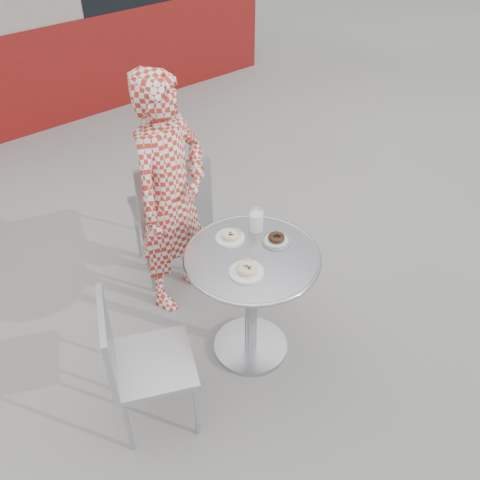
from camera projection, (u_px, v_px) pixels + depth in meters
ground at (257, 346)px, 3.34m from camera, size 60.00×60.00×0.00m
bistro_table at (252, 281)px, 2.97m from camera, size 0.75×0.75×0.76m
chair_far at (172, 235)px, 3.72m from camera, size 0.59×0.59×0.99m
chair_left at (154, 385)px, 2.80m from camera, size 0.54×0.54×0.86m
seated_person at (171, 197)px, 3.22m from camera, size 0.67×0.54×1.59m
plate_far at (231, 236)px, 2.96m from camera, size 0.16×0.16×0.04m
plate_near at (247, 270)px, 2.74m from camera, size 0.18×0.18×0.05m
plate_checker at (276, 239)px, 2.94m from camera, size 0.16×0.16×0.04m
milk_cup at (256, 221)px, 2.99m from camera, size 0.08×0.08×0.13m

